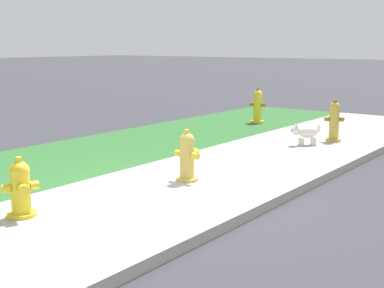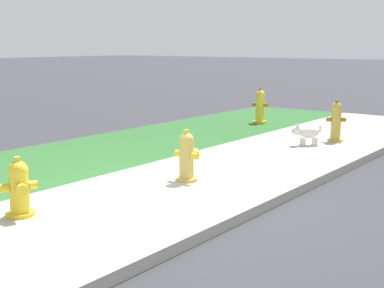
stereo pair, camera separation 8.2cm
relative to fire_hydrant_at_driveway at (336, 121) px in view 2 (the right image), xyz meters
name	(u,v)px [view 2 (the right image)]	position (x,y,z in m)	size (l,w,h in m)	color
ground_plane	(159,194)	(-4.81, 0.27, -0.39)	(120.00, 120.00, 0.00)	#38383D
sidewalk_pavement	(159,194)	(-4.81, 0.27, -0.38)	(18.00, 2.49, 0.01)	#ADA89E
grass_verge	(31,166)	(-4.81, 2.85, -0.38)	(18.00, 2.66, 0.01)	#2D662D
street_curb	(251,210)	(-4.81, -1.06, -0.33)	(18.00, 0.16, 0.12)	#ADA89E
fire_hydrant_at_driveway	(336,121)	(0.00, 0.00, 0.00)	(0.34, 0.36, 0.80)	gold
fire_hydrant_across_street	(19,188)	(-6.36, 0.89, -0.08)	(0.39, 0.37, 0.66)	yellow
fire_hydrant_mid_block	(187,157)	(-4.09, 0.39, -0.05)	(0.35, 0.38, 0.71)	gold
fire_hydrant_near_corner	(260,106)	(1.25, 2.39, 0.01)	(0.36, 0.39, 0.82)	yellow
small_white_dog	(307,133)	(-0.74, 0.25, -0.14)	(0.47, 0.45, 0.43)	silver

